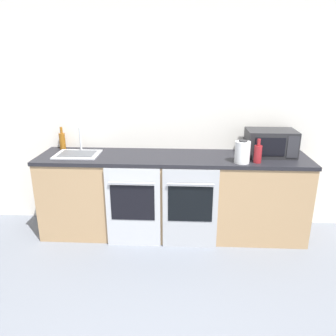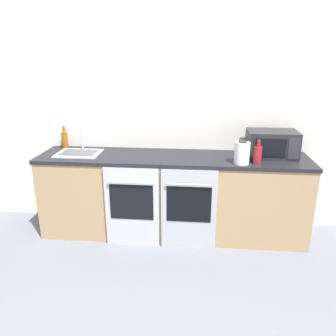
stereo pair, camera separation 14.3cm
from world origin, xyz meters
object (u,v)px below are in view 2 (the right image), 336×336
bottle_amber (65,139)px  kettle (242,153)px  bottle_red (258,154)px  sink (79,152)px  oven_right (189,209)px  oven_left (132,207)px  microwave (272,144)px

bottle_amber → kettle: (2.04, -0.43, 0.01)m
bottle_red → sink: size_ratio=0.52×
bottle_red → oven_right: bearing=-168.4°
oven_right → kettle: size_ratio=3.77×
oven_left → sink: (-0.65, 0.32, 0.50)m
bottle_red → oven_left: bearing=-173.8°
oven_left → microwave: size_ratio=1.70×
bottle_red → sink: bearing=174.8°
bottle_amber → sink: (0.25, -0.24, -0.09)m
oven_left → oven_right: 0.61m
microwave → bottle_amber: 2.39m
microwave → oven_right: bearing=-154.8°
oven_right → bottle_amber: bottle_amber is taller
bottle_amber → microwave: bearing=-3.5°
microwave → sink: microwave is taller
oven_right → bottle_red: (0.68, 0.14, 0.58)m
oven_right → kettle: 0.80m
sink → oven_right: bearing=-14.1°
bottle_red → sink: sink is taller
kettle → oven_left: bearing=-173.7°
sink → oven_left: bearing=-25.9°
oven_right → sink: bearing=165.9°
kettle → bottle_amber: bearing=168.0°
bottle_amber → oven_right: bearing=-20.2°
kettle → microwave: bearing=39.2°
kettle → sink: sink is taller
oven_right → oven_left: bearing=180.0°
bottle_amber → bottle_red: (2.20, -0.42, -0.01)m
oven_left → kettle: bearing=6.3°
oven_right → bottle_amber: 1.72m
oven_right → sink: (-1.26, 0.32, 0.50)m
oven_left → bottle_red: (1.29, 0.14, 0.58)m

